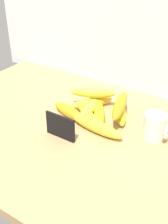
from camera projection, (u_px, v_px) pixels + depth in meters
The scene contains 13 objects.
counter_top at pixel (67, 130), 104.15cm from camera, with size 110.00×76.00×3.00cm, color tan.
back_wall at pixel (124, 11), 114.41cm from camera, with size 130.00×2.00×70.00cm, color silver.
chalkboard_sign at pixel (60, 127), 96.10cm from camera, with size 11.00×1.80×8.40cm.
coffee_mug at pixel (155, 127), 95.60cm from camera, with size 8.64×7.14×8.74cm.
banana_0 at pixel (97, 127), 99.61cm from camera, with size 20.27×4.25×4.25cm, color gold.
banana_1 at pixel (90, 108), 109.84cm from camera, with size 15.43×4.29×4.29cm, color #A5B035.
banana_2 at pixel (69, 111), 108.12cm from camera, with size 15.81×4.12×4.12cm, color gold.
banana_3 at pixel (99, 112), 108.15cm from camera, with size 18.57×3.74×3.74cm, color yellow.
banana_4 at pixel (121, 113), 107.66cm from camera, with size 16.51×3.69×3.69cm, color yellow.
banana_5 at pixel (93, 119), 104.55cm from camera, with size 20.99×3.30×3.30cm, color gold.
banana_6 at pixel (91, 103), 113.82cm from camera, with size 17.61×3.91×3.91cm, color gold.
banana_7 at pixel (120, 105), 104.58cm from camera, with size 19.65×3.99×3.99cm, color #B98616.
banana_8 at pixel (93, 93), 112.47cm from camera, with size 17.11×3.82×3.82cm, color gold.
Camera 1 is at (51.98, -68.10, 61.36)cm, focal length 47.56 mm.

